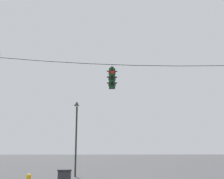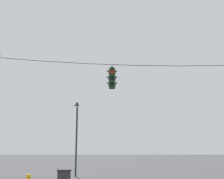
# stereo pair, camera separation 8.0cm
# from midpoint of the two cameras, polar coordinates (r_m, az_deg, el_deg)

# --- Properties ---
(span_wire) EXTENTS (17.84, 0.03, 0.38)m
(span_wire) POSITION_cam_midpoint_polar(r_m,az_deg,el_deg) (16.41, 8.85, 5.21)
(span_wire) COLOR black
(traffic_light_over_intersection) EXTENTS (0.58, 0.58, 1.40)m
(traffic_light_over_intersection) POSITION_cam_midpoint_polar(r_m,az_deg,el_deg) (15.86, 0.14, 2.29)
(traffic_light_over_intersection) COLOR #143819
(street_lamp) EXTENTS (0.39, 0.69, 5.04)m
(street_lamp) POSITION_cam_midpoint_polar(r_m,az_deg,el_deg) (19.69, -7.09, -7.30)
(street_lamp) COLOR #233323
(street_lamp) RESTS_ON ground_plane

